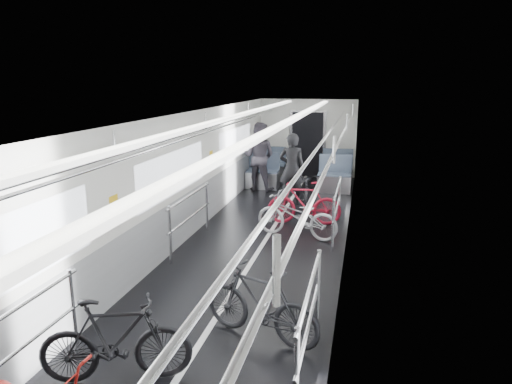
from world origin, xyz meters
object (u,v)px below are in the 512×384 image
at_px(person_standing, 292,169).
at_px(person_seated, 259,157).
at_px(bike_left_mid, 116,340).
at_px(bike_right_near, 261,303).
at_px(bike_right_far, 304,203).
at_px(bike_right_mid, 297,216).
at_px(bike_aisle, 306,189).

bearing_deg(person_standing, person_seated, -46.07).
relative_size(bike_left_mid, bike_right_near, 1.00).
xyz_separation_m(bike_left_mid, person_seated, (-0.47, 8.40, 0.48)).
relative_size(bike_right_near, bike_right_far, 0.98).
xyz_separation_m(bike_right_mid, person_seated, (-1.59, 3.68, 0.50)).
distance_m(bike_aisle, person_standing, 0.60).
bearing_deg(bike_right_mid, bike_left_mid, -1.18).
bearing_deg(bike_left_mid, bike_right_near, -67.22).
relative_size(bike_right_near, bike_right_mid, 0.93).
bearing_deg(person_standing, bike_left_mid, 86.33).
bearing_deg(bike_aisle, bike_right_mid, -95.34).
xyz_separation_m(bike_right_near, person_seated, (-1.71, 7.31, 0.48)).
bearing_deg(bike_left_mid, bike_aisle, -26.66).
bearing_deg(bike_right_mid, person_standing, -156.59).
distance_m(bike_left_mid, bike_aisle, 7.17).
xyz_separation_m(bike_right_far, person_seated, (-1.63, 2.81, 0.47)).
bearing_deg(bike_aisle, bike_right_far, -92.63).
bearing_deg(bike_right_mid, bike_aisle, -165.11).
bearing_deg(bike_right_near, bike_aisle, -159.84).
bearing_deg(person_seated, bike_aisle, 146.45).
distance_m(bike_right_far, person_standing, 1.74).
xyz_separation_m(bike_right_near, bike_right_mid, (-0.12, 3.63, -0.03)).
height_order(bike_right_mid, person_seated, person_seated).
distance_m(bike_right_far, bike_aisle, 1.52).
bearing_deg(bike_left_mid, bike_right_far, -30.23).
distance_m(bike_right_far, person_seated, 3.28).
relative_size(bike_right_near, person_standing, 0.87).
distance_m(bike_right_mid, bike_right_far, 0.87).
bearing_deg(bike_right_far, bike_right_near, -3.74).
bearing_deg(bike_aisle, bike_left_mid, -106.14).
bearing_deg(bike_right_far, person_standing, -166.86).
height_order(bike_right_mid, bike_aisle, bike_right_mid).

